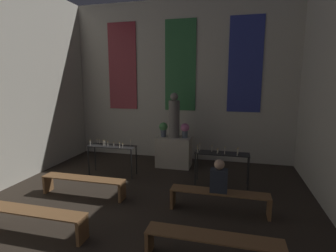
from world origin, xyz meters
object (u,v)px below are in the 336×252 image
pew_third_right (213,243)px  pew_back_left (83,183)px  altar (174,152)px  pew_back_right (219,197)px  candle_rack_right (222,157)px  flower_vase_right (185,129)px  candle_rack_left (112,150)px  pew_third_left (33,216)px  flower_vase_left (163,128)px  statue (174,117)px  person_seated (219,177)px

pew_third_right → pew_back_left: bearing=152.8°
altar → pew_back_right: size_ratio=0.53×
candle_rack_right → pew_third_right: bearing=-89.4°
flower_vase_right → candle_rack_left: size_ratio=0.33×
candle_rack_left → pew_third_right: bearing=-44.7°
altar → pew_third_left: altar is taller
candle_rack_left → pew_back_left: (-0.02, -1.54, -0.43)m
pew_third_left → pew_third_right: (3.27, 0.00, 0.00)m
candle_rack_left → flower_vase_left: bearing=44.9°
altar → statue: size_ratio=0.77×
statue → pew_third_right: statue is taller
person_seated → altar: bearing=120.1°
flower_vase_left → flower_vase_right: size_ratio=1.00×
statue → person_seated: bearing=-59.9°
flower_vase_right → candle_rack_left: (-1.97, -1.25, -0.48)m
flower_vase_left → pew_back_left: 3.20m
flower_vase_left → candle_rack_right: 2.37m
statue → pew_third_left: statue is taller
pew_back_left → person_seated: (3.25, 0.00, 0.44)m
altar → pew_third_left: size_ratio=0.53×
pew_back_right → flower_vase_right: bearing=114.6°
altar → pew_back_left: 3.23m
flower_vase_left → candle_rack_left: size_ratio=0.33×
altar → flower_vase_right: size_ratio=2.34×
flower_vase_left → pew_third_right: (1.99, -4.46, -0.91)m
pew_third_right → flower_vase_right: bearing=105.9°
flower_vase_left → candle_rack_right: size_ratio=0.33×
candle_rack_left → person_seated: person_seated is taller
statue → pew_back_right: size_ratio=0.69×
altar → person_seated: (1.62, -2.79, 0.29)m
flower_vase_left → person_seated: bearing=-54.6°
flower_vase_right → candle_rack_right: flower_vase_right is taller
flower_vase_left → candle_rack_right: (1.96, -1.25, -0.48)m
candle_rack_left → flower_vase_right: bearing=32.3°
pew_third_left → person_seated: bearing=27.3°
pew_third_left → pew_back_right: (3.27, 1.68, 0.00)m
flower_vase_left → candle_rack_right: bearing=-32.5°
pew_back_left → flower_vase_right: bearing=54.4°
flower_vase_left → candle_rack_right: flower_vase_left is taller
pew_back_left → pew_back_right: same height
flower_vase_right → pew_back_left: bearing=-125.6°
statue → pew_back_right: statue is taller
statue → candle_rack_left: (-1.61, -1.25, -0.87)m
flower_vase_left → pew_third_left: 4.73m
pew_third_left → pew_back_right: 3.67m
flower_vase_left → pew_back_left: (-1.27, -2.79, -0.91)m
candle_rack_left → pew_third_right: candle_rack_left is taller
pew_back_left → candle_rack_left: bearing=89.1°
pew_third_left → statue: bearing=69.9°
pew_third_right → pew_back_right: (0.00, 1.68, 0.00)m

